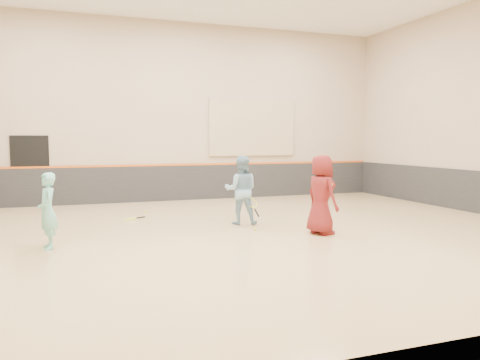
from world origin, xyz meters
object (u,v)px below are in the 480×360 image
object	(u,v)px
girl	(48,211)
young_man	(321,195)
instructor	(241,190)
spare_racket	(130,216)

from	to	relation	value
girl	young_man	xyz separation A→B (m)	(5.60, -0.49, 0.14)
young_man	girl	bearing A→B (deg)	73.64
girl	young_man	distance (m)	5.62
instructor	spare_racket	size ratio (longest dim) A/B	2.25
instructor	spare_racket	bearing A→B (deg)	-11.60
young_man	spare_racket	bearing A→B (deg)	37.74
young_man	spare_racket	size ratio (longest dim) A/B	2.34
instructor	young_man	size ratio (longest dim) A/B	0.97
girl	spare_racket	distance (m)	3.39
girl	young_man	size ratio (longest dim) A/B	0.83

